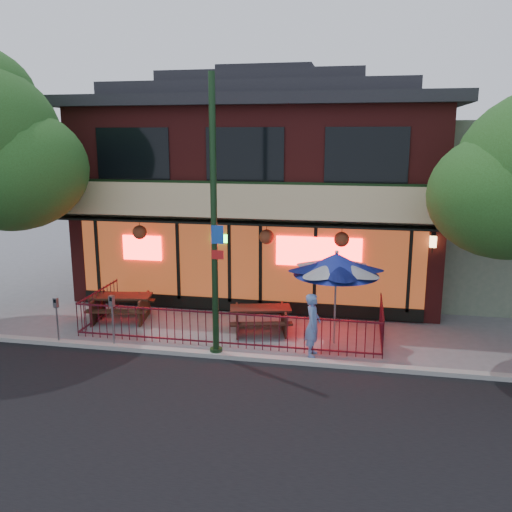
{
  "coord_description": "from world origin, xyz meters",
  "views": [
    {
      "loc": [
        3.52,
        -13.04,
        5.52
      ],
      "look_at": [
        0.58,
        2.0,
        2.14
      ],
      "focal_mm": 38.0,
      "sensor_mm": 36.0,
      "label": 1
    }
  ],
  "objects_px": {
    "picnic_table_left": "(121,304)",
    "parking_meter_far": "(57,313)",
    "pedestrian": "(313,325)",
    "patio_umbrella": "(336,264)",
    "parking_meter_near": "(112,313)",
    "street_light": "(214,235)",
    "picnic_table_right": "(260,316)"
  },
  "relations": [
    {
      "from": "street_light",
      "to": "pedestrian",
      "type": "height_order",
      "value": "street_light"
    },
    {
      "from": "street_light",
      "to": "parking_meter_far",
      "type": "bearing_deg",
      "value": -178.99
    },
    {
      "from": "picnic_table_left",
      "to": "parking_meter_far",
      "type": "relative_size",
      "value": 1.55
    },
    {
      "from": "picnic_table_right",
      "to": "parking_meter_far",
      "type": "height_order",
      "value": "parking_meter_far"
    },
    {
      "from": "street_light",
      "to": "parking_meter_far",
      "type": "xyz_separation_m",
      "value": [
        -4.4,
        -0.08,
        -2.26
      ]
    },
    {
      "from": "street_light",
      "to": "patio_umbrella",
      "type": "distance_m",
      "value": 3.41
    },
    {
      "from": "picnic_table_left",
      "to": "picnic_table_right",
      "type": "relative_size",
      "value": 1.02
    },
    {
      "from": "picnic_table_right",
      "to": "pedestrian",
      "type": "relative_size",
      "value": 1.21
    },
    {
      "from": "parking_meter_near",
      "to": "parking_meter_far",
      "type": "bearing_deg",
      "value": -177.09
    },
    {
      "from": "parking_meter_far",
      "to": "picnic_table_left",
      "type": "bearing_deg",
      "value": 70.36
    },
    {
      "from": "parking_meter_far",
      "to": "parking_meter_near",
      "type": "bearing_deg",
      "value": 2.91
    },
    {
      "from": "picnic_table_right",
      "to": "parking_meter_far",
      "type": "xyz_separation_m",
      "value": [
        -5.2,
        -2.01,
        0.41
      ]
    },
    {
      "from": "street_light",
      "to": "picnic_table_right",
      "type": "bearing_deg",
      "value": 67.55
    },
    {
      "from": "patio_umbrella",
      "to": "street_light",
      "type": "bearing_deg",
      "value": -153.4
    },
    {
      "from": "picnic_table_left",
      "to": "parking_meter_far",
      "type": "distance_m",
      "value": 2.4
    },
    {
      "from": "picnic_table_left",
      "to": "pedestrian",
      "type": "relative_size",
      "value": 1.24
    },
    {
      "from": "street_light",
      "to": "parking_meter_near",
      "type": "height_order",
      "value": "street_light"
    },
    {
      "from": "patio_umbrella",
      "to": "picnic_table_right",
      "type": "bearing_deg",
      "value": 167.75
    },
    {
      "from": "patio_umbrella",
      "to": "pedestrian",
      "type": "xyz_separation_m",
      "value": [
        -0.51,
        -0.96,
        -1.39
      ]
    },
    {
      "from": "pedestrian",
      "to": "parking_meter_far",
      "type": "bearing_deg",
      "value": 97.3
    },
    {
      "from": "picnic_table_right",
      "to": "patio_umbrella",
      "type": "bearing_deg",
      "value": -12.25
    },
    {
      "from": "picnic_table_left",
      "to": "parking_meter_near",
      "type": "relative_size",
      "value": 1.41
    },
    {
      "from": "patio_umbrella",
      "to": "parking_meter_far",
      "type": "height_order",
      "value": "patio_umbrella"
    },
    {
      "from": "picnic_table_left",
      "to": "parking_meter_far",
      "type": "xyz_separation_m",
      "value": [
        -0.8,
        -2.23,
        0.38
      ]
    },
    {
      "from": "pedestrian",
      "to": "parking_meter_far",
      "type": "distance_m",
      "value": 6.85
    },
    {
      "from": "street_light",
      "to": "picnic_table_right",
      "type": "distance_m",
      "value": 3.38
    },
    {
      "from": "picnic_table_left",
      "to": "patio_umbrella",
      "type": "bearing_deg",
      "value": -6.0
    },
    {
      "from": "street_light",
      "to": "parking_meter_near",
      "type": "relative_size",
      "value": 4.84
    },
    {
      "from": "picnic_table_left",
      "to": "pedestrian",
      "type": "xyz_separation_m",
      "value": [
        6.03,
        -1.65,
        0.31
      ]
    },
    {
      "from": "street_light",
      "to": "picnic_table_right",
      "type": "xyz_separation_m",
      "value": [
        0.8,
        1.93,
        -2.66
      ]
    },
    {
      "from": "parking_meter_near",
      "to": "patio_umbrella",
      "type": "bearing_deg",
      "value": 14.28
    },
    {
      "from": "street_light",
      "to": "picnic_table_right",
      "type": "relative_size",
      "value": 3.5
    }
  ]
}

